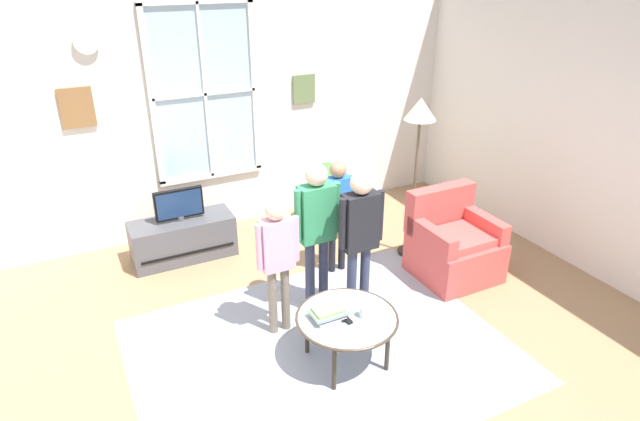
% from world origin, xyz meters
% --- Properties ---
extents(ground_plane, '(6.61, 5.89, 0.02)m').
position_xyz_m(ground_plane, '(0.00, 0.00, -0.01)').
color(ground_plane, '#9E7A56').
extents(back_wall, '(6.01, 0.17, 2.80)m').
position_xyz_m(back_wall, '(-0.01, 2.70, 1.41)').
color(back_wall, silver).
rests_on(back_wall, ground_plane).
extents(side_wall_right, '(0.12, 5.29, 2.80)m').
position_xyz_m(side_wall_right, '(3.07, 0.00, 1.40)').
color(side_wall_right, silver).
rests_on(side_wall_right, ground_plane).
extents(area_rug, '(2.98, 2.36, 0.01)m').
position_xyz_m(area_rug, '(-0.00, 0.00, 0.00)').
color(area_rug, '#999EAD').
rests_on(area_rug, ground_plane).
extents(tv_stand, '(1.08, 0.44, 0.45)m').
position_xyz_m(tv_stand, '(-0.63, 2.05, 0.22)').
color(tv_stand, '#4C4C51').
rests_on(tv_stand, ground_plane).
extents(television, '(0.50, 0.08, 0.35)m').
position_xyz_m(television, '(-0.63, 2.05, 0.63)').
color(television, '#4C4C4C').
rests_on(television, tv_stand).
extents(armchair, '(0.76, 0.74, 0.87)m').
position_xyz_m(armchair, '(1.74, 0.49, 0.33)').
color(armchair, '#D14C47').
rests_on(armchair, ground_plane).
extents(coffee_table, '(0.81, 0.81, 0.44)m').
position_xyz_m(coffee_table, '(0.12, -0.20, 0.41)').
color(coffee_table, '#99B2B7').
rests_on(coffee_table, ground_plane).
extents(book_stack, '(0.27, 0.19, 0.09)m').
position_xyz_m(book_stack, '(-0.01, -0.15, 0.48)').
color(book_stack, '#B7A7A6').
rests_on(book_stack, coffee_table).
extents(cup, '(0.07, 0.07, 0.10)m').
position_xyz_m(cup, '(0.24, -0.25, 0.48)').
color(cup, white).
rests_on(cup, coffee_table).
extents(remote_near_books, '(0.08, 0.15, 0.02)m').
position_xyz_m(remote_near_books, '(0.09, -0.18, 0.44)').
color(remote_near_books, black).
rests_on(remote_near_books, coffee_table).
extents(remote_near_cup, '(0.05, 0.14, 0.02)m').
position_xyz_m(remote_near_cup, '(0.10, -0.22, 0.44)').
color(remote_near_cup, black).
rests_on(remote_near_cup, coffee_table).
extents(person_green_shirt, '(0.43, 0.20, 1.43)m').
position_xyz_m(person_green_shirt, '(0.24, 0.56, 0.89)').
color(person_green_shirt, '#333851').
rests_on(person_green_shirt, ground_plane).
extents(person_blue_shirt, '(0.36, 0.16, 1.20)m').
position_xyz_m(person_blue_shirt, '(0.72, 1.07, 0.75)').
color(person_blue_shirt, black).
rests_on(person_blue_shirt, ground_plane).
extents(person_pink_shirt, '(0.37, 0.17, 1.24)m').
position_xyz_m(person_pink_shirt, '(-0.19, 0.41, 0.78)').
color(person_pink_shirt, '#726656').
rests_on(person_pink_shirt, ground_plane).
extents(person_black_shirt, '(0.42, 0.19, 1.40)m').
position_xyz_m(person_black_shirt, '(0.51, 0.29, 0.88)').
color(person_black_shirt, '#333851').
rests_on(person_black_shirt, ground_plane).
extents(potted_plant_by_window, '(0.41, 0.41, 0.77)m').
position_xyz_m(potted_plant_by_window, '(1.15, 2.11, 0.48)').
color(potted_plant_by_window, silver).
rests_on(potted_plant_by_window, ground_plane).
extents(floor_lamp, '(0.32, 0.32, 1.73)m').
position_xyz_m(floor_lamp, '(1.61, 1.03, 1.45)').
color(floor_lamp, black).
rests_on(floor_lamp, ground_plane).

